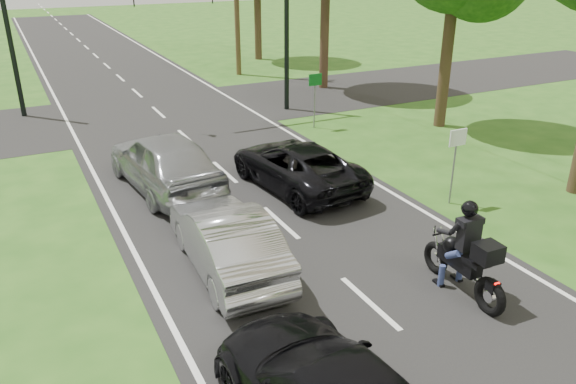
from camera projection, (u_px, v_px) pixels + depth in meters
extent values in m
plane|color=#265217|center=(370.00, 303.00, 11.08)|extent=(140.00, 140.00, 0.00)
cube|color=black|center=(204.00, 153.00, 19.28)|extent=(8.00, 100.00, 0.01)
cube|color=black|center=(158.00, 112.00, 24.20)|extent=(60.00, 7.00, 0.01)
torus|color=black|center=(436.00, 258.00, 12.02)|extent=(0.18, 0.72, 0.71)
torus|color=black|center=(490.00, 296.00, 10.66)|extent=(0.21, 0.78, 0.78)
cube|color=black|center=(459.00, 259.00, 11.31)|extent=(0.35, 1.04, 0.32)
sphere|color=black|center=(452.00, 245.00, 11.46)|extent=(0.37, 0.37, 0.37)
cube|color=black|center=(474.00, 260.00, 10.91)|extent=(0.39, 0.61, 0.11)
cube|color=#FF0C07|center=(497.00, 284.00, 10.43)|extent=(0.11, 0.04, 0.05)
cylinder|color=silver|center=(485.00, 287.00, 11.01)|extent=(0.13, 0.87, 0.10)
cylinder|color=black|center=(446.00, 232.00, 11.56)|extent=(0.67, 0.07, 0.04)
cube|color=black|center=(488.00, 253.00, 10.51)|extent=(0.49, 0.45, 0.35)
cube|color=black|center=(469.00, 234.00, 10.91)|extent=(0.44, 0.26, 0.65)
sphere|color=black|center=(470.00, 209.00, 10.77)|extent=(0.32, 0.32, 0.32)
cylinder|color=navy|center=(441.00, 276.00, 11.55)|extent=(0.14, 0.14, 0.49)
cylinder|color=navy|center=(460.00, 271.00, 11.73)|extent=(0.14, 0.14, 0.49)
imported|color=black|center=(296.00, 165.00, 16.31)|extent=(2.69, 5.01, 1.34)
imported|color=#AAABAF|center=(227.00, 239.00, 12.00)|extent=(1.69, 4.40, 1.43)
imported|color=#97999E|center=(164.00, 161.00, 16.08)|extent=(2.54, 5.22, 1.72)
cylinder|color=black|center=(287.00, 39.00, 23.54)|extent=(0.20, 0.20, 6.00)
cylinder|color=black|center=(11.00, 43.00, 22.51)|extent=(0.20, 0.20, 6.00)
cylinder|color=slate|center=(453.00, 169.00, 15.10)|extent=(0.05, 0.05, 2.00)
cube|color=silver|center=(458.00, 138.00, 14.72)|extent=(0.55, 0.04, 0.45)
cylinder|color=slate|center=(314.00, 103.00, 21.74)|extent=(0.05, 0.05, 2.00)
cube|color=#0C591E|center=(315.00, 80.00, 21.36)|extent=(0.55, 0.04, 0.45)
cylinder|color=#332316|center=(447.00, 51.00, 21.24)|extent=(0.44, 0.44, 5.88)
cylinder|color=#332316|center=(325.00, 16.00, 27.29)|extent=(0.44, 0.44, 7.00)
cylinder|color=#332316|center=(258.00, 7.00, 34.95)|extent=(0.44, 0.44, 6.44)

